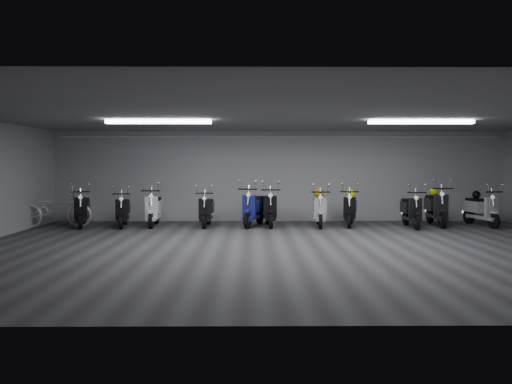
{
  "coord_description": "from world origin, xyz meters",
  "views": [
    {
      "loc": [
        -0.87,
        -10.26,
        1.76
      ],
      "look_at": [
        -0.77,
        2.5,
        1.05
      ],
      "focal_mm": 34.43,
      "sensor_mm": 36.0,
      "label": 1
    }
  ],
  "objects_px": {
    "scooter_2": "(154,204)",
    "bicycle": "(55,205)",
    "scooter_9": "(436,202)",
    "scooter_4": "(254,203)",
    "scooter_0": "(82,205)",
    "scooter_6": "(319,205)",
    "scooter_10": "(481,204)",
    "scooter_5": "(269,203)",
    "helmet_2": "(319,194)",
    "helmet_1": "(476,195)",
    "helmet_3": "(351,194)",
    "scooter_7": "(350,204)",
    "scooter_1": "(123,206)",
    "helmet_0": "(434,192)",
    "scooter_8": "(411,205)",
    "scooter_3": "(206,205)"
  },
  "relations": [
    {
      "from": "scooter_6",
      "to": "scooter_5",
      "type": "bearing_deg",
      "value": -179.09
    },
    {
      "from": "scooter_2",
      "to": "scooter_1",
      "type": "bearing_deg",
      "value": -176.45
    },
    {
      "from": "scooter_4",
      "to": "scooter_5",
      "type": "height_order",
      "value": "scooter_4"
    },
    {
      "from": "scooter_6",
      "to": "bicycle",
      "type": "distance_m",
      "value": 7.42
    },
    {
      "from": "helmet_1",
      "to": "scooter_1",
      "type": "bearing_deg",
      "value": -178.4
    },
    {
      "from": "scooter_10",
      "to": "helmet_2",
      "type": "distance_m",
      "value": 4.64
    },
    {
      "from": "scooter_0",
      "to": "scooter_6",
      "type": "height_order",
      "value": "scooter_0"
    },
    {
      "from": "scooter_8",
      "to": "helmet_0",
      "type": "xyz_separation_m",
      "value": [
        0.86,
        0.63,
        0.34
      ]
    },
    {
      "from": "scooter_4",
      "to": "scooter_0",
      "type": "bearing_deg",
      "value": -161.26
    },
    {
      "from": "bicycle",
      "to": "scooter_6",
      "type": "bearing_deg",
      "value": -97.08
    },
    {
      "from": "scooter_6",
      "to": "scooter_10",
      "type": "distance_m",
      "value": 4.64
    },
    {
      "from": "scooter_3",
      "to": "scooter_9",
      "type": "xyz_separation_m",
      "value": [
        6.6,
        0.15,
        0.08
      ]
    },
    {
      "from": "bicycle",
      "to": "scooter_9",
      "type": "bearing_deg",
      "value": -96.77
    },
    {
      "from": "scooter_6",
      "to": "bicycle",
      "type": "relative_size",
      "value": 0.85
    },
    {
      "from": "scooter_9",
      "to": "helmet_3",
      "type": "xyz_separation_m",
      "value": [
        -2.42,
        0.22,
        0.23
      ]
    },
    {
      "from": "scooter_0",
      "to": "scooter_9",
      "type": "bearing_deg",
      "value": -12.7
    },
    {
      "from": "scooter_2",
      "to": "helmet_2",
      "type": "xyz_separation_m",
      "value": [
        4.74,
        0.14,
        0.28
      ]
    },
    {
      "from": "bicycle",
      "to": "helmet_0",
      "type": "distance_m",
      "value": 10.85
    },
    {
      "from": "scooter_0",
      "to": "scooter_5",
      "type": "bearing_deg",
      "value": -12.47
    },
    {
      "from": "scooter_2",
      "to": "bicycle",
      "type": "height_order",
      "value": "scooter_2"
    },
    {
      "from": "scooter_9",
      "to": "bicycle",
      "type": "height_order",
      "value": "scooter_9"
    },
    {
      "from": "scooter_9",
      "to": "bicycle",
      "type": "bearing_deg",
      "value": -173.3
    },
    {
      "from": "scooter_0",
      "to": "helmet_1",
      "type": "bearing_deg",
      "value": -12.17
    },
    {
      "from": "bicycle",
      "to": "helmet_1",
      "type": "relative_size",
      "value": 8.57
    },
    {
      "from": "scooter_5",
      "to": "scooter_8",
      "type": "height_order",
      "value": "scooter_5"
    },
    {
      "from": "scooter_6",
      "to": "helmet_1",
      "type": "xyz_separation_m",
      "value": [
        4.6,
        0.28,
        0.27
      ]
    },
    {
      "from": "helmet_0",
      "to": "helmet_1",
      "type": "xyz_separation_m",
      "value": [
        1.19,
        -0.13,
        -0.08
      ]
    },
    {
      "from": "scooter_7",
      "to": "scooter_8",
      "type": "distance_m",
      "value": 1.67
    },
    {
      "from": "helmet_2",
      "to": "helmet_1",
      "type": "bearing_deg",
      "value": 0.55
    },
    {
      "from": "scooter_5",
      "to": "scooter_10",
      "type": "bearing_deg",
      "value": -3.0
    },
    {
      "from": "scooter_4",
      "to": "helmet_3",
      "type": "distance_m",
      "value": 2.85
    },
    {
      "from": "scooter_2",
      "to": "bicycle",
      "type": "relative_size",
      "value": 0.88
    },
    {
      "from": "scooter_3",
      "to": "scooter_10",
      "type": "bearing_deg",
      "value": 1.91
    },
    {
      "from": "scooter_5",
      "to": "helmet_1",
      "type": "distance_m",
      "value": 6.04
    },
    {
      "from": "scooter_0",
      "to": "scooter_6",
      "type": "distance_m",
      "value": 6.72
    },
    {
      "from": "scooter_2",
      "to": "scooter_10",
      "type": "relative_size",
      "value": 1.03
    },
    {
      "from": "scooter_3",
      "to": "scooter_6",
      "type": "bearing_deg",
      "value": 1.55
    },
    {
      "from": "scooter_0",
      "to": "scooter_10",
      "type": "distance_m",
      "value": 11.36
    },
    {
      "from": "scooter_9",
      "to": "helmet_1",
      "type": "height_order",
      "value": "scooter_9"
    },
    {
      "from": "scooter_1",
      "to": "scooter_10",
      "type": "height_order",
      "value": "scooter_10"
    },
    {
      "from": "bicycle",
      "to": "helmet_3",
      "type": "relative_size",
      "value": 7.41
    },
    {
      "from": "scooter_7",
      "to": "helmet_0",
      "type": "height_order",
      "value": "scooter_7"
    },
    {
      "from": "helmet_0",
      "to": "scooter_8",
      "type": "bearing_deg",
      "value": -143.84
    },
    {
      "from": "scooter_4",
      "to": "bicycle",
      "type": "xyz_separation_m",
      "value": [
        -5.56,
        -0.32,
        -0.04
      ]
    },
    {
      "from": "scooter_10",
      "to": "scooter_6",
      "type": "bearing_deg",
      "value": 170.67
    },
    {
      "from": "scooter_3",
      "to": "helmet_0",
      "type": "bearing_deg",
      "value": 5.11
    },
    {
      "from": "helmet_2",
      "to": "helmet_0",
      "type": "bearing_deg",
      "value": 2.96
    },
    {
      "from": "scooter_4",
      "to": "scooter_10",
      "type": "relative_size",
      "value": 1.08
    },
    {
      "from": "scooter_10",
      "to": "helmet_1",
      "type": "xyz_separation_m",
      "value": [
        -0.04,
        0.23,
        0.27
      ]
    },
    {
      "from": "scooter_2",
      "to": "scooter_7",
      "type": "distance_m",
      "value": 5.63
    }
  ]
}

